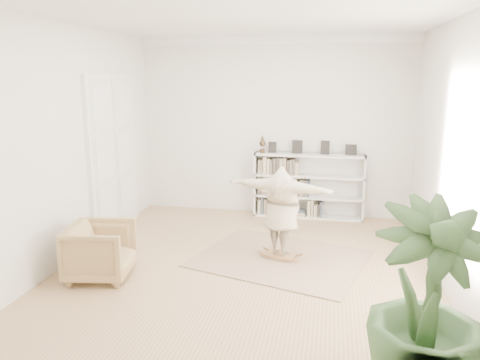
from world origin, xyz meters
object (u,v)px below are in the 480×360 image
Objects in this scene: houseplant at (426,306)px; armchair at (100,251)px; person at (281,209)px; bookshelf at (308,187)px; rocker_board at (280,255)px.

armchair is at bearing 155.43° from houseplant.
houseplant is at bearing 134.11° from person.
bookshelf is at bearing -80.52° from person.
houseplant reaches higher than bookshelf.
houseplant reaches higher than armchair.
houseplant is (1.29, -5.37, 0.28)m from bookshelf.
rocker_board is (-0.29, -2.35, -0.57)m from bookshelf.
bookshelf is at bearing -46.35° from armchair.
person is (2.45, 1.18, 0.43)m from armchair.
armchair is (-2.73, -3.53, -0.24)m from bookshelf.
person is at bearing 162.77° from rocker_board.
houseplant is (1.58, -3.02, 0.85)m from rocker_board.
armchair is at bearing 42.13° from person.
rocker_board is 3.51m from houseplant.
houseplant is (1.58, -3.02, 0.08)m from person.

